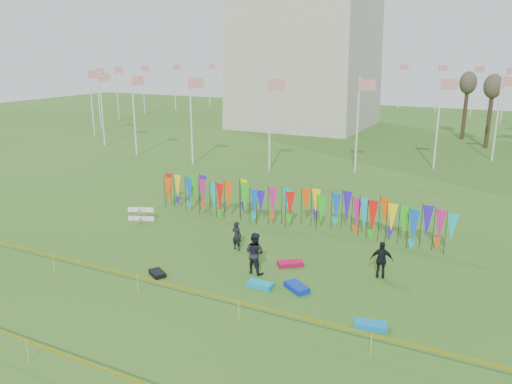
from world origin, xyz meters
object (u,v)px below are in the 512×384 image
at_px(kite_bag_red, 290,264).
at_px(kite_bag_black, 157,273).
at_px(person_left, 237,236).
at_px(person_right, 382,260).
at_px(kite_bag_teal, 371,325).
at_px(kite_bag_blue, 297,287).
at_px(kite_bag_turquoise, 260,285).
at_px(box_kite, 141,214).
at_px(person_mid, 255,253).

distance_m(kite_bag_red, kite_bag_black, 6.29).
bearing_deg(person_left, person_right, -172.31).
distance_m(person_left, kite_bag_red, 3.40).
xyz_separation_m(person_right, kite_bag_black, (-9.24, -4.38, -0.77)).
relative_size(kite_bag_red, kite_bag_black, 1.33).
height_order(kite_bag_red, kite_bag_teal, kite_bag_teal).
bearing_deg(kite_bag_black, person_left, 67.92).
bearing_deg(person_right, kite_bag_blue, 30.49).
distance_m(person_right, kite_bag_teal, 4.58).
height_order(kite_bag_blue, kite_bag_black, kite_bag_blue).
bearing_deg(kite_bag_red, kite_bag_blue, -60.68).
bearing_deg(kite_bag_turquoise, box_kite, 155.85).
bearing_deg(kite_bag_red, person_mid, -128.88).
xyz_separation_m(kite_bag_red, kite_bag_teal, (4.87, -3.83, 0.00)).
bearing_deg(person_right, kite_bag_red, -4.65).
xyz_separation_m(kite_bag_turquoise, kite_bag_blue, (1.54, 0.47, 0.01)).
relative_size(person_left, kite_bag_blue, 1.31).
distance_m(kite_bag_blue, kite_bag_red, 2.52).
distance_m(person_right, kite_bag_blue, 4.16).
bearing_deg(person_mid, kite_bag_teal, 167.24).
bearing_deg(kite_bag_red, kite_bag_turquoise, -96.46).
bearing_deg(person_mid, box_kite, -11.31).
relative_size(person_left, person_mid, 0.78).
height_order(kite_bag_blue, kite_bag_red, kite_bag_blue).
xyz_separation_m(box_kite, person_right, (14.84, -1.34, 0.43)).
bearing_deg(person_mid, kite_bag_red, -120.25).
distance_m(kite_bag_turquoise, kite_bag_teal, 5.31).
height_order(person_right, kite_bag_blue, person_right).
height_order(box_kite, kite_bag_teal, box_kite).
height_order(kite_bag_red, kite_bag_black, kite_bag_red).
relative_size(box_kite, kite_bag_black, 0.99).
xyz_separation_m(person_mid, kite_bag_teal, (6.05, -2.37, -0.87)).
height_order(person_right, kite_bag_red, person_right).
relative_size(person_left, kite_bag_turquoise, 1.39).
height_order(person_right, kite_bag_black, person_right).
relative_size(person_left, person_right, 0.89).
height_order(person_mid, kite_bag_black, person_mid).
xyz_separation_m(person_mid, kite_bag_black, (-3.87, -2.29, -0.88)).
xyz_separation_m(kite_bag_turquoise, kite_bag_teal, (5.18, -1.17, 0.00)).
bearing_deg(person_right, person_mid, 8.08).
height_order(person_left, person_right, person_right).
xyz_separation_m(kite_bag_blue, kite_bag_teal, (3.64, -1.64, -0.01)).
bearing_deg(person_left, kite_bag_blue, 155.57).
relative_size(person_mid, kite_bag_teal, 1.65).
xyz_separation_m(person_left, kite_bag_black, (-1.78, -4.38, -0.67)).
height_order(person_left, kite_bag_turquoise, person_left).
xyz_separation_m(person_mid, person_right, (5.37, 2.10, -0.11)).
relative_size(person_right, kite_bag_turquoise, 1.57).
height_order(kite_bag_turquoise, kite_bag_blue, kite_bag_blue).
bearing_deg(kite_bag_blue, person_left, 147.90).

